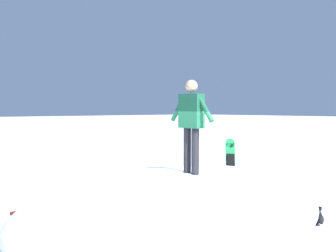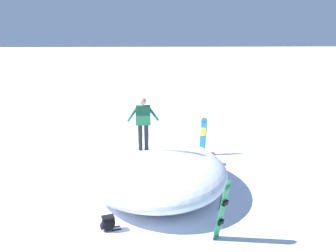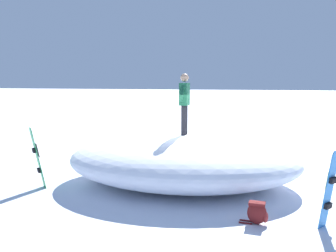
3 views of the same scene
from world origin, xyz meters
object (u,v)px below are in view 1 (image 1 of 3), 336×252
(snowboard_secondary_upright, at_px, (231,166))
(backpack_far, at_px, (19,222))
(snowboarder_standing, at_px, (191,119))
(backpack_near, at_px, (314,216))

(snowboard_secondary_upright, distance_m, backpack_far, 5.88)
(snowboarder_standing, bearing_deg, backpack_far, -139.53)
(snowboard_secondary_upright, relative_size, backpack_near, 2.78)
(snowboarder_standing, distance_m, backpack_far, 4.10)
(snowboarder_standing, bearing_deg, snowboard_secondary_upright, 119.09)
(snowboard_secondary_upright, xyz_separation_m, backpack_near, (2.91, -0.70, -0.66))
(snowboarder_standing, relative_size, snowboard_secondary_upright, 1.04)
(backpack_near, height_order, backpack_far, backpack_far)
(snowboarder_standing, bearing_deg, backpack_near, 71.46)
(snowboarder_standing, distance_m, snowboard_secondary_upright, 4.30)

